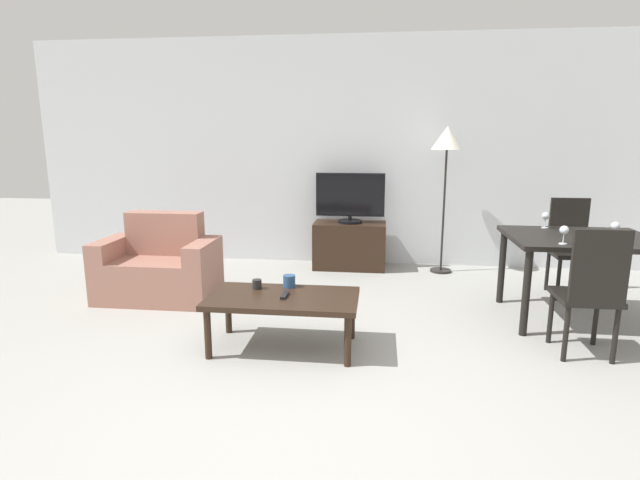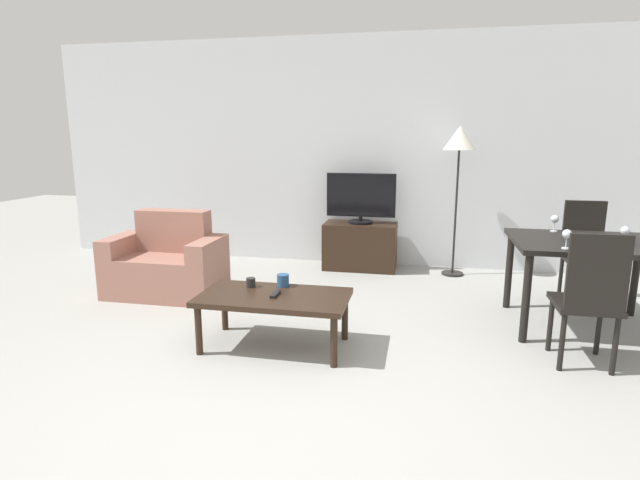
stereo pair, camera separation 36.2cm
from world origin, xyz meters
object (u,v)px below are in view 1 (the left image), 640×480
(tv, at_px, (350,198))
(tv_stand, at_px, (350,245))
(wine_glass_right, at_px, (564,231))
(wine_glass_center, at_px, (615,227))
(floor_lamp, at_px, (447,145))
(wine_glass_left, at_px, (546,217))
(dining_table, at_px, (580,247))
(dining_chair_near, at_px, (591,288))
(cup_colored_far, at_px, (289,281))
(dining_chair_far, at_px, (570,243))
(armchair, at_px, (159,268))
(remote_primary, at_px, (285,295))
(coffee_table, at_px, (283,302))
(cup_white_near, at_px, (257,284))

(tv, bearing_deg, tv_stand, 90.00)
(wine_glass_right, bearing_deg, wine_glass_center, 26.45)
(floor_lamp, bearing_deg, wine_glass_left, -54.85)
(dining_table, height_order, dining_chair_near, dining_chair_near)
(dining_table, bearing_deg, cup_colored_far, -164.56)
(tv_stand, xyz_separation_m, tv, (0.00, -0.00, 0.57))
(dining_chair_far, relative_size, floor_lamp, 0.57)
(armchair, distance_m, remote_primary, 1.76)
(remote_primary, xyz_separation_m, wine_glass_left, (2.16, 1.24, 0.42))
(wine_glass_center, bearing_deg, dining_table, 150.97)
(wine_glass_right, bearing_deg, dining_table, 52.53)
(wine_glass_center, bearing_deg, armchair, 176.38)
(coffee_table, distance_m, dining_table, 2.53)
(tv_stand, height_order, dining_chair_far, dining_chair_far)
(cup_colored_far, bearing_deg, cup_white_near, -163.39)
(tv_stand, relative_size, coffee_table, 0.77)
(tv, xyz_separation_m, cup_colored_far, (-0.33, -2.14, -0.39))
(armchair, xyz_separation_m, wine_glass_center, (3.98, -0.25, 0.54))
(armchair, relative_size, tv, 1.38)
(dining_chair_near, relative_size, dining_chair_far, 1.00)
(dining_table, distance_m, floor_lamp, 1.90)
(armchair, xyz_separation_m, wine_glass_left, (3.59, 0.22, 0.54))
(tv, relative_size, dining_table, 0.69)
(armchair, xyz_separation_m, floor_lamp, (2.82, 1.30, 1.15))
(dining_chair_near, bearing_deg, remote_primary, -177.14)
(dining_chair_far, bearing_deg, cup_white_near, -151.82)
(remote_primary, relative_size, cup_colored_far, 1.58)
(coffee_table, relative_size, dining_table, 0.95)
(tv, relative_size, wine_glass_center, 5.48)
(coffee_table, xyz_separation_m, cup_colored_far, (0.01, 0.22, 0.09))
(tv_stand, height_order, wine_glass_center, wine_glass_center)
(remote_primary, distance_m, wine_glass_center, 2.70)
(cup_white_near, bearing_deg, wine_glass_center, 12.27)
(remote_primary, height_order, cup_colored_far, cup_colored_far)
(tv, distance_m, wine_glass_center, 2.74)
(coffee_table, xyz_separation_m, dining_chair_near, (2.16, 0.09, 0.16))
(dining_table, xyz_separation_m, cup_white_near, (-2.59, -0.72, -0.20))
(remote_primary, xyz_separation_m, cup_white_near, (-0.25, 0.16, 0.03))
(coffee_table, xyz_separation_m, wine_glass_left, (2.18, 1.22, 0.47))
(armchair, bearing_deg, wine_glass_left, 3.44)
(tv_stand, bearing_deg, floor_lamp, -2.98)
(dining_chair_near, relative_size, floor_lamp, 0.57)
(wine_glass_left, bearing_deg, tv, 148.12)
(remote_primary, bearing_deg, dining_chair_far, 33.06)
(coffee_table, relative_size, wine_glass_left, 7.52)
(tv_stand, bearing_deg, cup_colored_far, -98.87)
(tv, bearing_deg, coffee_table, -98.27)
(tv_stand, height_order, dining_chair_near, dining_chair_near)
(tv, height_order, coffee_table, tv)
(dining_chair_near, xyz_separation_m, dining_chair_far, (0.41, 1.55, 0.00))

